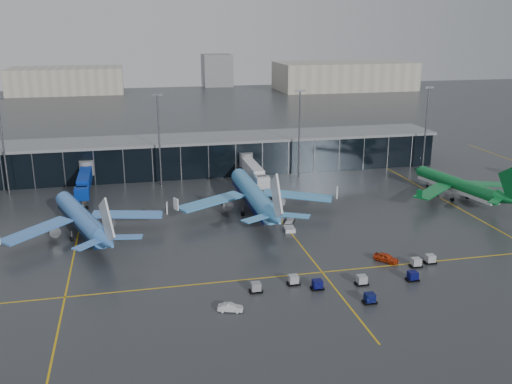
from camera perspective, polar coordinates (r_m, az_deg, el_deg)
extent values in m
plane|color=#282B2D|center=(116.59, -0.46, -5.47)|extent=(600.00, 600.00, 0.00)
cube|color=black|center=(173.53, -4.81, 3.65)|extent=(140.00, 16.00, 10.00)
cube|color=slate|center=(172.42, -4.85, 5.37)|extent=(142.00, 17.00, 0.80)
cylinder|color=#595B60|center=(164.18, -16.58, 2.33)|extent=(4.00, 4.00, 4.00)
cube|color=navy|center=(151.34, -16.84, 0.80)|extent=(3.00, 24.00, 3.00)
cylinder|color=#595B60|center=(145.03, -16.92, -1.17)|extent=(1.00, 1.00, 2.60)
cylinder|color=#595B60|center=(166.96, -1.00, 3.26)|extent=(4.00, 4.00, 4.00)
cube|color=silver|center=(154.36, 0.02, 1.84)|extent=(3.00, 24.00, 3.00)
cylinder|color=#595B60|center=(148.17, 0.66, -0.05)|extent=(1.00, 1.00, 2.60)
cylinder|color=#595B60|center=(161.96, -23.94, 4.04)|extent=(0.50, 0.50, 25.00)
cylinder|color=#595B60|center=(158.90, -9.65, 5.03)|extent=(0.50, 0.50, 25.00)
cube|color=#595B60|center=(156.88, -9.87, 9.58)|extent=(3.00, 0.40, 0.60)
cylinder|color=#595B60|center=(165.74, 4.35, 5.70)|extent=(0.50, 0.50, 25.00)
cube|color=#595B60|center=(163.80, 4.45, 10.06)|extent=(3.00, 0.40, 0.60)
cylinder|color=#595B60|center=(181.35, 16.60, 6.00)|extent=(0.50, 0.50, 25.00)
cube|color=#595B60|center=(179.58, 16.94, 9.98)|extent=(3.00, 0.40, 0.60)
cube|color=#B2AD99|center=(393.99, 8.82, 11.41)|extent=(90.00, 42.00, 18.00)
cube|color=#B2AD99|center=(389.03, -18.41, 10.55)|extent=(70.00, 38.00, 16.00)
cube|color=#B2AD99|center=(411.71, -3.93, 12.06)|extent=(20.00, 20.00, 22.00)
cube|color=gold|center=(133.60, -17.21, -3.30)|extent=(0.30, 120.00, 0.02)
cube|color=gold|center=(137.00, 1.86, -2.03)|extent=(0.30, 120.00, 0.02)
cube|color=gold|center=(154.08, 18.29, -0.76)|extent=(0.30, 120.00, 0.02)
cube|color=gold|center=(105.86, 6.63, -7.97)|extent=(220.00, 0.30, 0.02)
cube|color=black|center=(102.13, 10.51, -9.00)|extent=(2.20, 1.50, 0.36)
cube|color=gray|center=(101.80, 10.53, -8.61)|extent=(1.60, 1.50, 1.50)
cube|color=black|center=(105.61, 15.37, -8.45)|extent=(2.20, 1.50, 0.36)
cube|color=#050743|center=(105.30, 15.40, -8.07)|extent=(1.60, 1.50, 1.50)
cube|color=black|center=(111.39, 15.68, -7.12)|extent=(2.20, 1.50, 0.36)
cube|color=#96999E|center=(111.09, 15.71, -6.76)|extent=(1.60, 1.50, 1.50)
cube|color=black|center=(113.70, 17.00, -6.74)|extent=(2.20, 1.50, 0.36)
cube|color=#97999F|center=(113.40, 17.03, -6.38)|extent=(1.60, 1.50, 1.50)
cube|color=black|center=(99.41, 6.14, -9.55)|extent=(2.20, 1.50, 0.36)
cube|color=#050642|center=(99.08, 6.16, -9.15)|extent=(1.60, 1.50, 1.50)
cube|color=black|center=(100.75, 3.77, -9.11)|extent=(2.20, 1.50, 0.36)
cube|color=#94969C|center=(100.42, 3.78, -8.72)|extent=(1.60, 1.50, 1.50)
cube|color=black|center=(97.94, -0.01, -9.87)|extent=(2.20, 1.50, 0.36)
cube|color=gray|center=(97.60, -0.01, -9.46)|extent=(1.60, 1.50, 1.50)
cube|color=black|center=(96.19, 11.29, -10.74)|extent=(2.20, 1.50, 0.36)
cube|color=#040A3B|center=(95.84, 11.31, -10.33)|extent=(1.60, 1.50, 1.50)
cube|color=silver|center=(125.10, 3.35, -3.72)|extent=(2.48, 3.38, 0.80)
cube|color=silver|center=(124.45, 3.37, -2.90)|extent=(1.85, 2.96, 2.29)
imported|color=#B7300E|center=(111.98, 12.87, -6.42)|extent=(4.49, 4.97, 1.64)
imported|color=silver|center=(91.84, -2.58, -11.47)|extent=(4.21, 2.50, 1.31)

